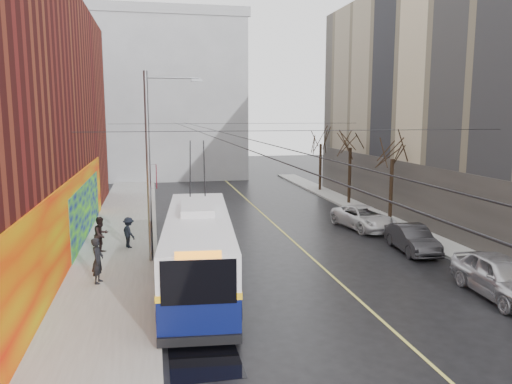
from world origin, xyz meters
TOP-DOWN VIEW (x-y plane):
  - ground at (0.00, 0.00)m, footprint 140.00×140.00m
  - sidewalk_left at (-8.00, 12.00)m, footprint 4.00×60.00m
  - sidewalk_right at (9.00, 12.00)m, footprint 2.00×60.00m
  - lane_line at (1.50, 14.00)m, footprint 0.12×50.00m
  - building_far at (-6.00, 44.99)m, footprint 20.50×12.10m
  - streetlight_pole at (-6.14, 10.00)m, footprint 2.65×0.60m
  - catenary_wires at (-2.54, 14.77)m, footprint 18.00×60.00m
  - tree_near at (9.00, 16.00)m, footprint 3.20×3.20m
  - tree_mid at (9.00, 23.00)m, footprint 3.20×3.20m
  - tree_far at (9.00, 30.00)m, footprint 3.20×3.20m
  - puddle at (-4.80, 0.49)m, footprint 2.05×3.40m
  - pigeons_flying at (-2.18, 9.80)m, footprint 4.86×4.18m
  - trolleybus at (-4.36, 6.50)m, footprint 3.62×12.20m
  - parked_car_a at (7.00, 2.73)m, footprint 2.31×5.02m
  - parked_car_b at (6.93, 9.40)m, footprint 1.83×4.31m
  - parked_car_c at (6.65, 14.83)m, footprint 3.04×5.30m
  - following_car at (-3.42, 16.72)m, footprint 1.99×4.58m
  - pedestrian_a at (-8.44, 7.22)m, footprint 0.58×0.77m
  - pedestrian_b at (-8.75, 11.93)m, footprint 1.11×1.13m
  - pedestrian_c at (-7.44, 12.68)m, footprint 1.02×1.20m

SIDE VIEW (x-z plane):
  - ground at x=0.00m, z-range 0.00..0.00m
  - lane_line at x=1.50m, z-range 0.00..0.01m
  - puddle at x=-4.80m, z-range 0.00..0.01m
  - sidewalk_left at x=-8.00m, z-range 0.00..0.15m
  - sidewalk_right at x=9.00m, z-range 0.00..0.15m
  - parked_car_b at x=6.93m, z-range 0.00..1.38m
  - parked_car_c at x=6.65m, z-range 0.00..1.39m
  - following_car at x=-3.42m, z-range 0.00..1.54m
  - parked_car_a at x=7.00m, z-range 0.00..1.67m
  - pedestrian_c at x=-7.44m, z-range 0.15..1.76m
  - pedestrian_b at x=-8.75m, z-range 0.15..1.99m
  - pedestrian_a at x=-8.44m, z-range 0.15..2.05m
  - trolleybus at x=-4.36m, z-range -1.27..4.44m
  - streetlight_pole at x=-6.14m, z-range 0.35..9.35m
  - tree_near at x=9.00m, z-range 1.78..8.18m
  - tree_far at x=9.00m, z-range 1.86..8.43m
  - tree_mid at x=9.00m, z-range 1.91..8.59m
  - catenary_wires at x=-2.54m, z-range 6.13..6.36m
  - pigeons_flying at x=-2.18m, z-range 6.51..7.39m
  - building_far at x=-6.00m, z-range 0.02..18.02m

